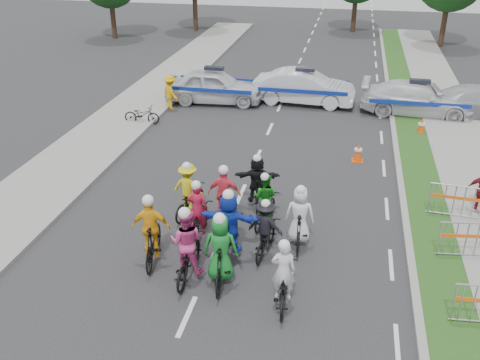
% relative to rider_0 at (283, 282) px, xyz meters
% --- Properties ---
extents(ground, '(90.00, 90.00, 0.00)m').
position_rel_rider_0_xyz_m(ground, '(-2.04, -0.92, -0.59)').
color(ground, '#28282B').
rests_on(ground, ground).
extents(curb_right, '(0.20, 60.00, 0.12)m').
position_rel_rider_0_xyz_m(curb_right, '(3.06, 4.08, -0.53)').
color(curb_right, gray).
rests_on(curb_right, ground).
extents(grass_strip, '(1.20, 60.00, 0.11)m').
position_rel_rider_0_xyz_m(grass_strip, '(3.76, 4.08, -0.54)').
color(grass_strip, '#204215').
rests_on(grass_strip, ground).
extents(sidewalk_left, '(3.00, 60.00, 0.13)m').
position_rel_rider_0_xyz_m(sidewalk_left, '(-8.54, 4.08, -0.53)').
color(sidewalk_left, gray).
rests_on(sidewalk_left, ground).
extents(rider_0, '(0.76, 1.80, 1.79)m').
position_rel_rider_0_xyz_m(rider_0, '(0.00, 0.00, 0.00)').
color(rider_0, black).
rests_on(rider_0, ground).
extents(rider_1, '(0.89, 1.95, 2.00)m').
position_rel_rider_0_xyz_m(rider_1, '(-1.57, 0.48, 0.18)').
color(rider_1, black).
rests_on(rider_1, ground).
extents(rider_2, '(0.85, 1.98, 2.00)m').
position_rel_rider_0_xyz_m(rider_2, '(-2.44, 0.55, 0.15)').
color(rider_2, black).
rests_on(rider_2, ground).
extents(rider_3, '(1.05, 1.94, 1.98)m').
position_rel_rider_0_xyz_m(rider_3, '(-3.52, 1.01, 0.16)').
color(rider_3, black).
rests_on(rider_3, ground).
extents(rider_4, '(0.98, 1.70, 1.67)m').
position_rel_rider_0_xyz_m(rider_4, '(-0.73, 1.93, 0.06)').
color(rider_4, black).
rests_on(rider_4, ground).
extents(rider_5, '(1.58, 1.89, 1.99)m').
position_rel_rider_0_xyz_m(rider_5, '(-1.64, 1.67, 0.24)').
color(rider_5, black).
rests_on(rider_5, ground).
extents(rider_6, '(0.67, 1.79, 1.81)m').
position_rel_rider_0_xyz_m(rider_6, '(-2.67, 2.34, 0.01)').
color(rider_6, black).
rests_on(rider_6, ground).
extents(rider_7, '(0.81, 1.80, 1.86)m').
position_rel_rider_0_xyz_m(rider_7, '(0.10, 2.53, 0.13)').
color(rider_7, black).
rests_on(rider_7, ground).
extents(rider_8, '(0.86, 1.72, 1.68)m').
position_rel_rider_0_xyz_m(rider_8, '(-1.00, 3.44, 0.04)').
color(rider_8, black).
rests_on(rider_8, ground).
extents(rider_9, '(0.97, 1.82, 1.91)m').
position_rel_rider_0_xyz_m(rider_9, '(-2.14, 3.23, 0.14)').
color(rider_9, black).
rests_on(rider_9, ground).
extents(rider_10, '(1.07, 1.81, 1.77)m').
position_rel_rider_0_xyz_m(rider_10, '(-3.30, 3.51, 0.10)').
color(rider_10, black).
rests_on(rider_10, ground).
extents(rider_11, '(1.45, 1.72, 1.76)m').
position_rel_rider_0_xyz_m(rider_11, '(-1.41, 4.48, 0.15)').
color(rider_11, black).
rests_on(rider_11, ground).
extents(police_car_0, '(4.77, 2.22, 1.58)m').
position_rel_rider_0_xyz_m(police_car_0, '(-5.20, 14.12, 0.20)').
color(police_car_0, silver).
rests_on(police_car_0, ground).
extents(police_car_1, '(4.84, 1.95, 1.56)m').
position_rel_rider_0_xyz_m(police_car_1, '(-1.00, 14.83, 0.19)').
color(police_car_1, silver).
rests_on(police_car_1, ground).
extents(police_car_2, '(5.09, 2.35, 1.44)m').
position_rel_rider_0_xyz_m(police_car_2, '(4.13, 14.32, 0.13)').
color(police_car_2, silver).
rests_on(police_car_2, ground).
extents(marshal_hiviz, '(1.16, 1.12, 1.59)m').
position_rel_rider_0_xyz_m(marshal_hiviz, '(-6.94, 12.73, 0.20)').
color(marshal_hiviz, '#D8A20B').
rests_on(marshal_hiviz, ground).
extents(barrier_1, '(2.05, 0.75, 1.12)m').
position_rel_rider_0_xyz_m(barrier_1, '(4.66, 2.75, -0.03)').
color(barrier_1, '#A5A8AD').
rests_on(barrier_1, ground).
extents(barrier_2, '(2.03, 0.65, 1.12)m').
position_rel_rider_0_xyz_m(barrier_2, '(4.66, 4.83, -0.03)').
color(barrier_2, '#A5A8AD').
rests_on(barrier_2, ground).
extents(cone_0, '(0.40, 0.40, 0.70)m').
position_rel_rider_0_xyz_m(cone_0, '(1.62, 8.52, -0.25)').
color(cone_0, '#F24C0C').
rests_on(cone_0, ground).
extents(cone_1, '(0.40, 0.40, 0.70)m').
position_rel_rider_0_xyz_m(cone_1, '(4.13, 11.75, -0.25)').
color(cone_1, '#F24C0C').
rests_on(cone_1, ground).
extents(parked_bike, '(1.57, 0.63, 0.81)m').
position_rel_rider_0_xyz_m(parked_bike, '(-7.55, 10.61, -0.19)').
color(parked_bike, black).
rests_on(parked_bike, ground).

